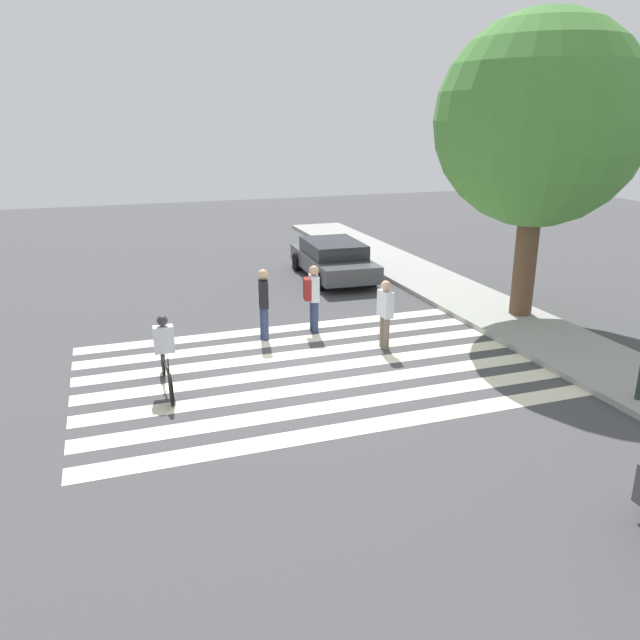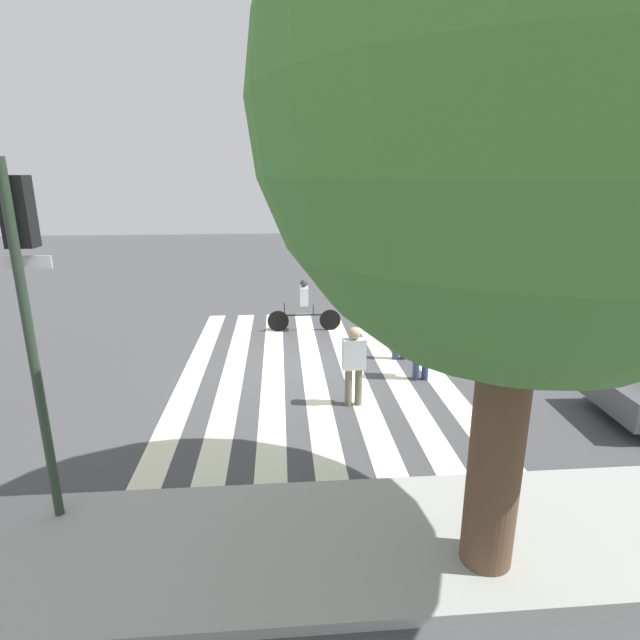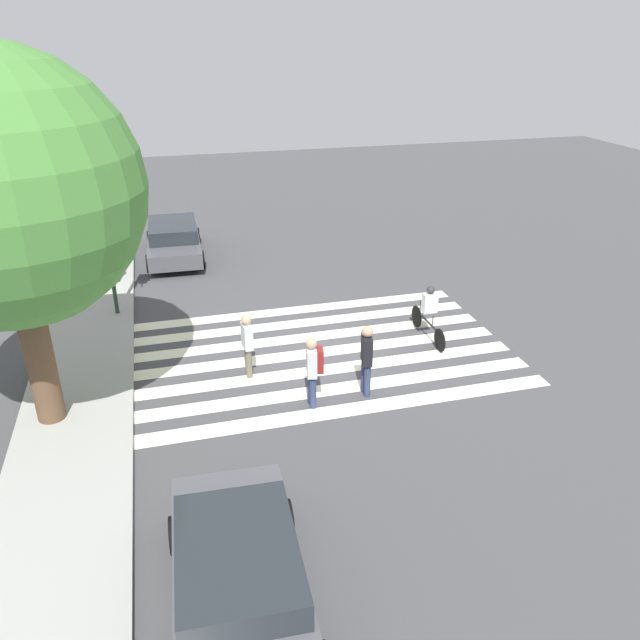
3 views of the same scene
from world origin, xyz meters
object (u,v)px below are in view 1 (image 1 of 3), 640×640
pedestrian_adult_tall_backpack (313,293)px  pedestrian_adult_yellow_jacket (264,300)px  cyclist_near_curb (165,350)px  pedestrian_adult_blue_shirt (385,310)px  car_parked_dark_suv (333,259)px  street_tree (540,122)px

pedestrian_adult_tall_backpack → pedestrian_adult_yellow_jacket: pedestrian_adult_yellow_jacket is taller
pedestrian_adult_yellow_jacket → cyclist_near_curb: size_ratio=0.81×
pedestrian_adult_blue_shirt → car_parked_dark_suv: 7.07m
street_tree → pedestrian_adult_yellow_jacket: 8.33m
street_tree → pedestrian_adult_yellow_jacket: street_tree is taller
street_tree → cyclist_near_curb: bearing=-80.3°
car_parked_dark_suv → pedestrian_adult_blue_shirt: bearing=-7.4°
street_tree → cyclist_near_curb: 10.88m
pedestrian_adult_blue_shirt → pedestrian_adult_yellow_jacket: (-1.59, -2.58, 0.07)m
cyclist_near_curb → car_parked_dark_suv: (-7.70, 6.48, -0.19)m
street_tree → cyclist_near_curb: size_ratio=3.54×
pedestrian_adult_yellow_jacket → car_parked_dark_suv: (-5.36, 3.83, -0.34)m
pedestrian_adult_blue_shirt → car_parked_dark_suv: (-6.95, 1.25, -0.28)m
pedestrian_adult_blue_shirt → street_tree: bearing=-83.1°
street_tree → cyclist_near_curb: street_tree is taller
street_tree → pedestrian_adult_tall_backpack: street_tree is taller
pedestrian_adult_blue_shirt → car_parked_dark_suv: size_ratio=0.36×
cyclist_near_curb → car_parked_dark_suv: size_ratio=0.48×
street_tree → car_parked_dark_suv: (-6.02, -3.34, -4.55)m
pedestrian_adult_blue_shirt → pedestrian_adult_yellow_jacket: pedestrian_adult_yellow_jacket is taller
pedestrian_adult_yellow_jacket → cyclist_near_curb: (2.34, -2.66, -0.15)m
car_parked_dark_suv → street_tree: bearing=31.7°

